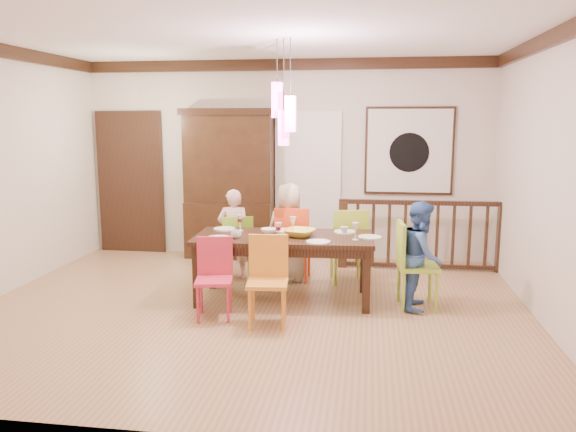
# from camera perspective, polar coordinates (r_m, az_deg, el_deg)

# --- Properties ---
(floor) EXTENTS (6.00, 6.00, 0.00)m
(floor) POSITION_cam_1_polar(r_m,az_deg,el_deg) (6.22, -3.79, -9.38)
(floor) COLOR #996B4A
(floor) RESTS_ON ground
(ceiling) EXTENTS (6.00, 6.00, 0.00)m
(ceiling) POSITION_cam_1_polar(r_m,az_deg,el_deg) (5.94, -4.11, 18.06)
(ceiling) COLOR white
(ceiling) RESTS_ON wall_back
(wall_back) EXTENTS (6.00, 0.00, 6.00)m
(wall_back) POSITION_cam_1_polar(r_m,az_deg,el_deg) (8.36, -0.31, 5.71)
(wall_back) COLOR beige
(wall_back) RESTS_ON floor
(wall_right) EXTENTS (0.00, 5.00, 5.00)m
(wall_right) POSITION_cam_1_polar(r_m,az_deg,el_deg) (6.04, 25.16, 3.24)
(wall_right) COLOR beige
(wall_right) RESTS_ON floor
(crown_molding) EXTENTS (6.00, 5.00, 0.16)m
(crown_molding) POSITION_cam_1_polar(r_m,az_deg,el_deg) (5.93, -4.10, 17.30)
(crown_molding) COLOR black
(crown_molding) RESTS_ON wall_back
(panel_door) EXTENTS (1.04, 0.07, 2.24)m
(panel_door) POSITION_cam_1_polar(r_m,az_deg,el_deg) (9.03, -15.63, 3.10)
(panel_door) COLOR black
(panel_door) RESTS_ON wall_back
(white_doorway) EXTENTS (0.97, 0.05, 2.22)m
(white_doorway) POSITION_cam_1_polar(r_m,az_deg,el_deg) (8.32, 2.04, 2.92)
(white_doorway) COLOR silver
(white_doorway) RESTS_ON wall_back
(painting) EXTENTS (1.25, 0.06, 1.25)m
(painting) POSITION_cam_1_polar(r_m,az_deg,el_deg) (8.24, 12.20, 6.48)
(painting) COLOR black
(painting) RESTS_ON wall_back
(pendant_cluster) EXTENTS (0.27, 0.21, 1.14)m
(pendant_cluster) POSITION_cam_1_polar(r_m,az_deg,el_deg) (6.19, -0.43, 10.38)
(pendant_cluster) COLOR #E745A5
(pendant_cluster) RESTS_ON ceiling
(dining_table) EXTENTS (2.04, 1.01, 0.75)m
(dining_table) POSITION_cam_1_polar(r_m,az_deg,el_deg) (6.34, -0.42, -2.78)
(dining_table) COLOR black
(dining_table) RESTS_ON floor
(chair_far_left) EXTENTS (0.47, 0.47, 0.85)m
(chair_far_left) POSITION_cam_1_polar(r_m,az_deg,el_deg) (7.22, -5.15, -2.70)
(chair_far_left) COLOR #79B225
(chair_far_left) RESTS_ON floor
(chair_far_mid) EXTENTS (0.44, 0.44, 0.96)m
(chair_far_mid) POSITION_cam_1_polar(r_m,az_deg,el_deg) (7.17, 0.60, -2.24)
(chair_far_mid) COLOR #EE4519
(chair_far_mid) RESTS_ON floor
(chair_far_right) EXTENTS (0.52, 0.52, 0.96)m
(chair_far_right) POSITION_cam_1_polar(r_m,az_deg,el_deg) (7.09, 6.10, -2.44)
(chair_far_right) COLOR #94B727
(chair_far_right) RESTS_ON floor
(chair_near_left) EXTENTS (0.44, 0.44, 0.83)m
(chair_near_left) POSITION_cam_1_polar(r_m,az_deg,el_deg) (5.85, -7.54, -5.84)
(chair_near_left) COLOR #C22941
(chair_near_left) RESTS_ON floor
(chair_near_mid) EXTENTS (0.44, 0.44, 0.89)m
(chair_near_mid) POSITION_cam_1_polar(r_m,az_deg,el_deg) (5.61, -2.11, -6.07)
(chair_near_mid) COLOR orange
(chair_near_mid) RESTS_ON floor
(chair_end_right) EXTENTS (0.47, 0.47, 0.95)m
(chair_end_right) POSITION_cam_1_polar(r_m,az_deg,el_deg) (6.27, 13.09, -4.30)
(chair_end_right) COLOR #9AC532
(chair_end_right) RESTS_ON floor
(china_hutch) EXTENTS (1.39, 0.46, 2.20)m
(china_hutch) POSITION_cam_1_polar(r_m,az_deg,el_deg) (8.35, -5.97, 3.29)
(china_hutch) COLOR black
(china_hutch) RESTS_ON floor
(balustrade) EXTENTS (2.25, 0.12, 0.96)m
(balustrade) POSITION_cam_1_polar(r_m,az_deg,el_deg) (7.88, 13.35, -1.77)
(balustrade) COLOR black
(balustrade) RESTS_ON floor
(person_far_left) EXTENTS (0.45, 0.32, 1.16)m
(person_far_left) POSITION_cam_1_polar(r_m,az_deg,el_deg) (7.32, -5.52, -1.78)
(person_far_left) COLOR #FFC4C2
(person_far_left) RESTS_ON floor
(person_far_mid) EXTENTS (0.63, 0.43, 1.26)m
(person_far_mid) POSITION_cam_1_polar(r_m,az_deg,el_deg) (7.12, 0.15, -1.65)
(person_far_mid) COLOR #C6B696
(person_far_mid) RESTS_ON floor
(person_end_right) EXTENTS (0.52, 0.63, 1.18)m
(person_end_right) POSITION_cam_1_polar(r_m,az_deg,el_deg) (6.26, 13.38, -3.90)
(person_end_right) COLOR #3D62AC
(person_end_right) RESTS_ON floor
(serving_bowl) EXTENTS (0.42, 0.42, 0.08)m
(serving_bowl) POSITION_cam_1_polar(r_m,az_deg,el_deg) (6.27, 1.18, -1.71)
(serving_bowl) COLOR gold
(serving_bowl) RESTS_ON dining_table
(small_bowl) EXTENTS (0.24, 0.24, 0.06)m
(small_bowl) POSITION_cam_1_polar(r_m,az_deg,el_deg) (6.44, -1.95, -1.54)
(small_bowl) COLOR white
(small_bowl) RESTS_ON dining_table
(cup_left) EXTENTS (0.13, 0.13, 0.09)m
(cup_left) POSITION_cam_1_polar(r_m,az_deg,el_deg) (6.19, -5.29, -1.86)
(cup_left) COLOR silver
(cup_left) RESTS_ON dining_table
(cup_right) EXTENTS (0.11, 0.11, 0.08)m
(cup_right) POSITION_cam_1_polar(r_m,az_deg,el_deg) (6.44, 5.72, -1.45)
(cup_right) COLOR silver
(cup_right) RESTS_ON dining_table
(plate_far_left) EXTENTS (0.26, 0.26, 0.01)m
(plate_far_left) POSITION_cam_1_polar(r_m,az_deg,el_deg) (6.72, -6.47, -1.30)
(plate_far_left) COLOR white
(plate_far_left) RESTS_ON dining_table
(plate_far_mid) EXTENTS (0.26, 0.26, 0.01)m
(plate_far_mid) POSITION_cam_1_polar(r_m,az_deg,el_deg) (6.57, -0.37, -1.48)
(plate_far_mid) COLOR white
(plate_far_mid) RESTS_ON dining_table
(plate_far_right) EXTENTS (0.26, 0.26, 0.01)m
(plate_far_right) POSITION_cam_1_polar(r_m,az_deg,el_deg) (6.54, 5.80, -1.59)
(plate_far_right) COLOR white
(plate_far_right) RESTS_ON dining_table
(plate_near_left) EXTENTS (0.26, 0.26, 0.01)m
(plate_near_left) POSITION_cam_1_polar(r_m,az_deg,el_deg) (6.22, -7.08, -2.21)
(plate_near_left) COLOR white
(plate_near_left) RESTS_ON dining_table
(plate_near_mid) EXTENTS (0.26, 0.26, 0.01)m
(plate_near_mid) POSITION_cam_1_polar(r_m,az_deg,el_deg) (5.98, 3.10, -2.64)
(plate_near_mid) COLOR white
(plate_near_mid) RESTS_ON dining_table
(plate_end_right) EXTENTS (0.26, 0.26, 0.01)m
(plate_end_right) POSITION_cam_1_polar(r_m,az_deg,el_deg) (6.28, 8.31, -2.13)
(plate_end_right) COLOR white
(plate_end_right) RESTS_ON dining_table
(wine_glass_a) EXTENTS (0.08, 0.08, 0.19)m
(wine_glass_a) POSITION_cam_1_polar(r_m,az_deg,el_deg) (6.61, -4.89, -0.69)
(wine_glass_a) COLOR #590C19
(wine_glass_a) RESTS_ON dining_table
(wine_glass_b) EXTENTS (0.08, 0.08, 0.19)m
(wine_glass_b) POSITION_cam_1_polar(r_m,az_deg,el_deg) (6.45, 0.51, -0.91)
(wine_glass_b) COLOR silver
(wine_glass_b) RESTS_ON dining_table
(wine_glass_c) EXTENTS (0.08, 0.08, 0.19)m
(wine_glass_c) POSITION_cam_1_polar(r_m,az_deg,el_deg) (6.08, -0.99, -1.57)
(wine_glass_c) COLOR #590C19
(wine_glass_c) RESTS_ON dining_table
(wine_glass_d) EXTENTS (0.08, 0.08, 0.19)m
(wine_glass_d) POSITION_cam_1_polar(r_m,az_deg,el_deg) (6.13, 6.87, -1.55)
(wine_glass_d) COLOR silver
(wine_glass_d) RESTS_ON dining_table
(napkin) EXTENTS (0.18, 0.14, 0.01)m
(napkin) POSITION_cam_1_polar(r_m,az_deg,el_deg) (5.98, -1.83, -2.62)
(napkin) COLOR #D83359
(napkin) RESTS_ON dining_table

